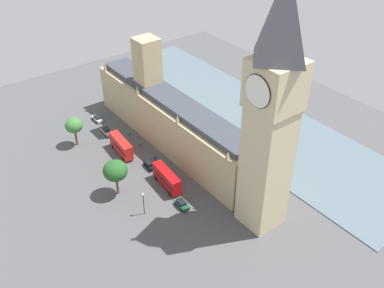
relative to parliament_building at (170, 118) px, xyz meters
The scene contains 16 objects.
ground_plane 8.48m from the parliament_building, 30.01° to the left, with size 134.90×134.90×0.00m, color #4C4C4F.
river_thames 28.38m from the parliament_building, behind, with size 32.21×121.41×0.25m, color slate.
parliament_building is the anchor object (origin of this frame).
clock_tower 44.87m from the parliament_building, 87.08° to the left, with size 9.44×9.44×57.82m.
car_white_midblock 27.44m from the parliament_building, 63.48° to the right, with size 1.85×4.61×1.74m.
car_silver_far_end 21.26m from the parliament_building, 49.39° to the right, with size 2.18×4.57×1.74m.
double_decker_bus_by_river_gate 15.78m from the parliament_building, 13.51° to the right, with size 3.41×10.67×4.75m.
car_black_leading 15.39m from the parliament_building, 30.24° to the left, with size 2.28×4.50×1.74m.
double_decker_bus_kerbside 21.20m from the parliament_building, 52.65° to the left, with size 3.43×10.68×4.75m.
car_dark_green_near_tower 29.36m from the parliament_building, 60.71° to the left, with size 2.19×4.44×1.74m.
pedestrian_corner 11.75m from the parliament_building, 19.99° to the right, with size 0.62×0.69×1.65m.
pedestrian_trailing 14.85m from the parliament_building, 51.00° to the right, with size 0.58×0.65×1.57m.
pedestrian_under_trees 12.49m from the parliament_building, 30.59° to the left, with size 0.60×0.50×1.58m.
plane_tree_opposite_hall 27.32m from the parliament_building, 33.87° to the right, with size 5.02×5.02×8.72m.
plane_tree_slot_10 26.22m from the parliament_building, 25.02° to the left, with size 6.07×6.07×9.77m.
street_lamp_slot_11 31.19m from the parliament_building, 43.67° to the left, with size 0.56×0.56×6.36m.
Camera 1 is at (57.10, 87.32, 72.15)m, focal length 40.68 mm.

